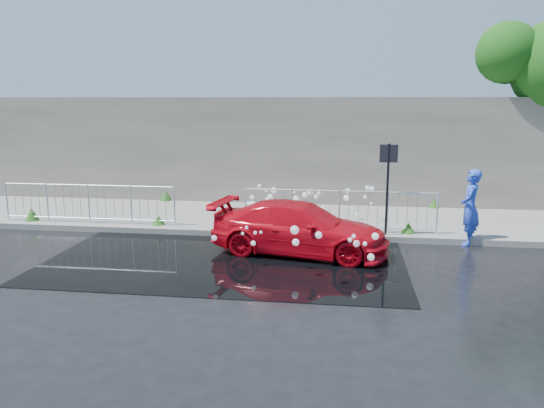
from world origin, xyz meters
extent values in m
plane|color=black|center=(0.00, 0.00, 0.00)|extent=(90.00, 90.00, 0.00)
cube|color=slate|center=(0.00, 5.00, 0.07)|extent=(30.00, 4.00, 0.15)
cube|color=slate|center=(0.00, 3.00, 0.08)|extent=(30.00, 0.25, 0.16)
cube|color=#615C52|center=(0.00, 7.20, 1.90)|extent=(30.00, 0.60, 3.50)
cube|color=black|center=(0.50, 1.00, 0.01)|extent=(8.00, 5.00, 0.01)
cylinder|color=black|center=(4.20, 3.10, 1.25)|extent=(0.06, 0.06, 2.50)
cube|color=black|center=(4.20, 3.10, 2.25)|extent=(0.45, 0.04, 0.45)
sphere|color=#154610|center=(8.00, 7.40, 5.00)|extent=(1.92, 1.92, 1.92)
cylinder|color=silver|center=(-6.50, 3.35, 0.70)|extent=(0.05, 0.05, 1.10)
cylinder|color=silver|center=(-1.50, 3.35, 0.70)|extent=(0.05, 0.05, 1.10)
cylinder|color=silver|center=(-4.00, 3.35, 1.22)|extent=(5.00, 0.04, 0.04)
cylinder|color=silver|center=(-4.00, 3.35, 0.27)|extent=(5.00, 0.04, 0.04)
cylinder|color=silver|center=(0.50, 3.35, 0.70)|extent=(0.05, 0.05, 1.10)
cylinder|color=silver|center=(5.50, 3.35, 0.70)|extent=(0.05, 0.05, 1.10)
cylinder|color=silver|center=(3.00, 3.35, 1.22)|extent=(5.00, 0.04, 0.04)
cylinder|color=silver|center=(3.00, 3.35, 0.27)|extent=(5.00, 0.04, 0.04)
cone|color=#215316|center=(-5.80, 3.40, 0.33)|extent=(0.40, 0.40, 0.36)
cone|color=#215316|center=(-2.00, 3.40, 0.28)|extent=(0.36, 0.36, 0.26)
cone|color=#215316|center=(1.20, 3.40, 0.37)|extent=(0.44, 0.44, 0.44)
cone|color=#215316|center=(4.80, 3.40, 0.29)|extent=(0.38, 0.38, 0.28)
cone|color=#215316|center=(-3.00, 6.90, 0.33)|extent=(0.42, 0.42, 0.36)
cone|color=#215316|center=(6.00, 6.90, 0.29)|extent=(0.34, 0.34, 0.28)
sphere|color=white|center=(3.69, 4.26, 0.93)|extent=(0.10, 0.10, 0.10)
sphere|color=white|center=(1.53, 3.68, 0.75)|extent=(0.14, 0.14, 0.14)
sphere|color=white|center=(1.82, 3.76, 0.91)|extent=(0.18, 0.18, 0.18)
sphere|color=white|center=(2.37, 2.57, 0.28)|extent=(0.16, 0.16, 0.16)
sphere|color=white|center=(2.15, 3.55, 0.63)|extent=(0.07, 0.07, 0.07)
sphere|color=white|center=(2.35, 3.36, 0.52)|extent=(0.17, 0.17, 0.17)
sphere|color=white|center=(1.68, 2.92, 0.57)|extent=(0.17, 0.17, 0.17)
sphere|color=white|center=(1.67, 4.57, 0.98)|extent=(0.11, 0.11, 0.11)
sphere|color=white|center=(1.82, 3.83, 0.88)|extent=(0.09, 0.09, 0.09)
sphere|color=white|center=(1.57, 3.64, 0.61)|extent=(0.18, 0.18, 0.18)
sphere|color=white|center=(3.48, 3.45, 0.58)|extent=(0.14, 0.14, 0.14)
sphere|color=white|center=(3.31, 3.50, 0.69)|extent=(0.15, 0.15, 0.15)
sphere|color=white|center=(3.18, 4.26, 0.88)|extent=(0.17, 0.17, 0.17)
sphere|color=white|center=(1.11, 4.36, 1.00)|extent=(0.14, 0.14, 0.14)
sphere|color=white|center=(1.66, 3.29, 0.49)|extent=(0.17, 0.17, 0.17)
sphere|color=white|center=(2.87, 2.97, 0.28)|extent=(0.07, 0.07, 0.07)
sphere|color=white|center=(3.90, 4.74, 1.08)|extent=(0.13, 0.13, 0.13)
sphere|color=white|center=(2.54, 3.64, 0.69)|extent=(0.14, 0.14, 0.14)
sphere|color=white|center=(0.54, 4.06, 0.87)|extent=(0.12, 0.12, 0.12)
sphere|color=white|center=(0.62, 4.87, 1.06)|extent=(0.11, 0.11, 0.11)
sphere|color=white|center=(0.53, 2.65, 0.38)|extent=(0.12, 0.12, 0.12)
sphere|color=white|center=(3.78, 4.70, 1.11)|extent=(0.14, 0.14, 0.14)
sphere|color=white|center=(2.00, 4.47, 0.90)|extent=(0.16, 0.16, 0.16)
sphere|color=white|center=(3.85, 3.83, 0.83)|extent=(0.07, 0.07, 0.07)
sphere|color=white|center=(0.60, 3.75, 0.74)|extent=(0.17, 0.17, 0.17)
sphere|color=white|center=(0.48, 3.78, 0.74)|extent=(0.14, 0.14, 0.14)
sphere|color=white|center=(1.01, 4.41, 0.82)|extent=(0.17, 0.17, 0.17)
sphere|color=white|center=(2.07, 3.04, 0.51)|extent=(0.07, 0.07, 0.07)
sphere|color=white|center=(1.67, 3.52, 0.72)|extent=(0.13, 0.13, 0.13)
sphere|color=white|center=(2.32, 4.50, 0.85)|extent=(0.12, 0.12, 0.12)
sphere|color=white|center=(2.40, 4.74, 0.93)|extent=(0.13, 0.13, 0.13)
sphere|color=white|center=(3.22, 4.69, 1.00)|extent=(0.15, 0.15, 0.15)
sphere|color=white|center=(0.77, 3.13, 0.49)|extent=(0.17, 0.17, 0.17)
sphere|color=white|center=(1.05, 4.86, 0.95)|extent=(0.17, 0.17, 0.17)
sphere|color=white|center=(2.16, 4.42, 0.99)|extent=(0.16, 0.16, 0.16)
sphere|color=white|center=(1.74, 2.92, 0.57)|extent=(0.17, 0.17, 0.17)
sphere|color=white|center=(2.40, 4.89, 0.95)|extent=(0.08, 0.08, 0.08)
sphere|color=white|center=(2.91, 2.79, 0.36)|extent=(0.08, 0.08, 0.08)
sphere|color=white|center=(1.69, 3.60, 0.63)|extent=(0.07, 0.07, 0.07)
sphere|color=white|center=(0.88, 4.43, 1.02)|extent=(0.11, 0.11, 0.11)
sphere|color=white|center=(1.04, 3.70, 0.85)|extent=(0.16, 0.16, 0.16)
sphere|color=white|center=(3.34, 2.88, 0.32)|extent=(0.08, 0.08, 0.08)
sphere|color=white|center=(1.03, 3.78, 0.80)|extent=(0.11, 0.11, 0.11)
sphere|color=white|center=(3.17, 4.37, 0.87)|extent=(0.10, 0.10, 0.10)
sphere|color=white|center=(1.15, 3.01, 0.39)|extent=(0.18, 0.18, 0.18)
sphere|color=white|center=(1.16, -0.44, 0.98)|extent=(0.06, 0.06, 0.06)
sphere|color=white|center=(1.18, -0.15, 1.03)|extent=(0.07, 0.07, 0.07)
sphere|color=white|center=(3.26, -0.18, 0.86)|extent=(0.09, 0.09, 0.09)
sphere|color=white|center=(0.40, 0.24, 0.68)|extent=(0.12, 0.12, 0.12)
sphere|color=white|center=(3.74, -0.33, 0.99)|extent=(0.14, 0.14, 0.14)
sphere|color=white|center=(3.33, -0.27, 0.96)|extent=(0.09, 0.09, 0.09)
sphere|color=white|center=(2.66, -0.54, 1.02)|extent=(0.14, 0.14, 0.14)
sphere|color=white|center=(2.15, -0.10, 1.00)|extent=(0.18, 0.18, 0.18)
sphere|color=white|center=(3.57, 0.11, 0.71)|extent=(0.09, 0.09, 0.09)
sphere|color=white|center=(1.38, -0.27, 0.96)|extent=(0.07, 0.07, 0.07)
sphere|color=white|center=(3.41, 0.56, 0.58)|extent=(0.15, 0.15, 0.15)
sphere|color=white|center=(1.20, 0.51, 0.52)|extent=(0.11, 0.11, 0.11)
sphere|color=white|center=(3.72, 0.43, 0.34)|extent=(0.15, 0.15, 0.15)
sphere|color=white|center=(1.44, 0.08, 0.88)|extent=(0.07, 0.07, 0.07)
sphere|color=white|center=(2.13, 0.40, 0.60)|extent=(0.16, 0.16, 0.16)
imported|color=red|center=(2.11, 1.67, 0.61)|extent=(4.41, 2.41, 1.21)
imported|color=blue|center=(6.23, 3.00, 0.95)|extent=(0.65, 0.80, 1.90)
camera|label=1|loc=(3.14, -10.42, 3.58)|focal=35.00mm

